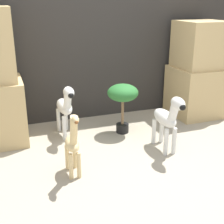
{
  "coord_description": "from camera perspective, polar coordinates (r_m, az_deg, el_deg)",
  "views": [
    {
      "loc": [
        -1.15,
        -2.33,
        1.49
      ],
      "look_at": [
        -0.08,
        0.65,
        0.34
      ],
      "focal_mm": 50.0,
      "sensor_mm": 36.0,
      "label": 1
    }
  ],
  "objects": [
    {
      "name": "ground_plane",
      "position": [
        3.0,
        5.77,
        -10.01
      ],
      "size": [
        14.0,
        14.0,
        0.0
      ],
      "primitive_type": "plane",
      "color": "#9E937F"
    },
    {
      "name": "potted_palm_front",
      "position": [
        3.56,
        1.99,
        2.94
      ],
      "size": [
        0.35,
        0.35,
        0.59
      ],
      "color": "black",
      "rests_on": "ground_plane"
    },
    {
      "name": "rock_pillar_right",
      "position": [
        4.29,
        15.43,
        7.02
      ],
      "size": [
        0.64,
        0.63,
        1.24
      ],
      "color": "tan",
      "rests_on": "ground_plane"
    },
    {
      "name": "zebra_right",
      "position": [
        3.18,
        10.14,
        -1.0
      ],
      "size": [
        0.16,
        0.56,
        0.64
      ],
      "color": "silver",
      "rests_on": "ground_plane"
    },
    {
      "name": "wall_back",
      "position": [
        4.02,
        -3.12,
        14.33
      ],
      "size": [
        6.4,
        0.08,
        2.2
      ],
      "color": "#2D2B28",
      "rests_on": "ground_plane"
    },
    {
      "name": "zebra_left",
      "position": [
        3.51,
        -8.5,
        1.1
      ],
      "size": [
        0.17,
        0.56,
        0.64
      ],
      "color": "silver",
      "rests_on": "ground_plane"
    },
    {
      "name": "giraffe_figurine",
      "position": [
        2.74,
        -7.2,
        -5.79
      ],
      "size": [
        0.13,
        0.4,
        0.63
      ],
      "color": "#E0C184",
      "rests_on": "ground_plane"
    }
  ]
}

